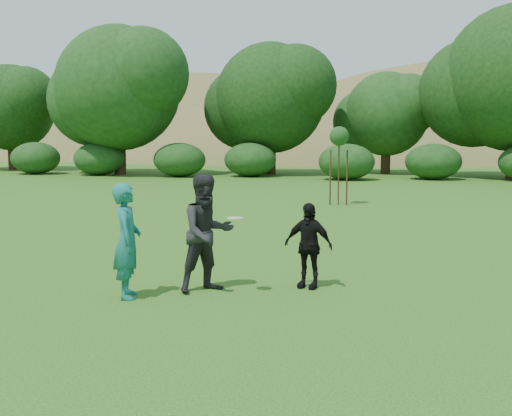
# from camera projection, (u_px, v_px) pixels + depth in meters

# --- Properties ---
(ground) EXTENTS (120.00, 120.00, 0.00)m
(ground) POSITION_uv_depth(u_px,v_px,m) (222.00, 296.00, 10.59)
(ground) COLOR #19470C
(ground) RESTS_ON ground
(player_teal) EXTENTS (0.63, 0.79, 1.87)m
(player_teal) POSITION_uv_depth(u_px,v_px,m) (127.00, 241.00, 10.37)
(player_teal) COLOR #176B63
(player_teal) RESTS_ON ground
(player_grey) EXTENTS (1.23, 1.20, 1.99)m
(player_grey) POSITION_uv_depth(u_px,v_px,m) (207.00, 233.00, 10.78)
(player_grey) COLOR black
(player_grey) RESTS_ON ground
(player_black) EXTENTS (0.93, 0.58, 1.48)m
(player_black) POSITION_uv_depth(u_px,v_px,m) (308.00, 245.00, 11.05)
(player_black) COLOR black
(player_black) RESTS_ON ground
(frisbee) EXTENTS (0.27, 0.27, 0.04)m
(frisbee) POSITION_uv_depth(u_px,v_px,m) (235.00, 218.00, 10.47)
(frisbee) COLOR white
(frisbee) RESTS_ON ground
(sapling) EXTENTS (0.70, 0.70, 2.85)m
(sapling) POSITION_uv_depth(u_px,v_px,m) (339.00, 138.00, 23.08)
(sapling) COLOR #352314
(sapling) RESTS_ON ground
(hillside) EXTENTS (150.00, 72.00, 52.00)m
(hillside) POSITION_uv_depth(u_px,v_px,m) (350.00, 250.00, 78.91)
(hillside) COLOR olive
(hillside) RESTS_ON ground
(tree_row) EXTENTS (53.92, 10.38, 9.62)m
(tree_row) POSITION_uv_depth(u_px,v_px,m) (392.00, 93.00, 37.39)
(tree_row) COLOR #3A2616
(tree_row) RESTS_ON ground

